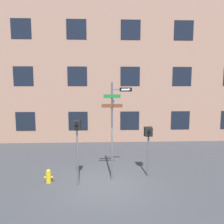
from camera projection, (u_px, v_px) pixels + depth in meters
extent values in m
plane|color=#38383A|center=(105.00, 185.00, 9.77)|extent=(60.00, 60.00, 0.00)
cube|color=#936B56|center=(104.00, 54.00, 16.59)|extent=(24.00, 0.60, 13.66)
cube|color=black|center=(25.00, 121.00, 16.64)|extent=(1.47, 0.03, 1.43)
cube|color=black|center=(78.00, 121.00, 16.82)|extent=(1.47, 0.03, 1.43)
cube|color=black|center=(130.00, 121.00, 16.99)|extent=(1.47, 0.03, 1.43)
cube|color=black|center=(180.00, 120.00, 17.16)|extent=(1.47, 0.03, 1.43)
cube|color=black|center=(23.00, 76.00, 16.23)|extent=(1.47, 0.03, 1.43)
cube|color=black|center=(77.00, 76.00, 16.40)|extent=(1.47, 0.03, 1.43)
cube|color=black|center=(130.00, 76.00, 16.57)|extent=(1.47, 0.03, 1.43)
cube|color=black|center=(182.00, 76.00, 16.74)|extent=(1.47, 0.03, 1.43)
cube|color=black|center=(21.00, 28.00, 15.81)|extent=(1.47, 0.03, 1.43)
cube|color=black|center=(76.00, 29.00, 15.98)|extent=(1.47, 0.03, 1.43)
cube|color=black|center=(131.00, 30.00, 16.15)|extent=(1.47, 0.03, 1.43)
cube|color=black|center=(184.00, 30.00, 16.32)|extent=(1.47, 0.03, 1.43)
cylinder|color=#4C4C51|center=(112.00, 132.00, 10.10)|extent=(0.09, 0.09, 4.57)
cube|color=#4C4C51|center=(119.00, 90.00, 9.87)|extent=(0.63, 0.05, 0.05)
cube|color=#196B2D|center=(112.00, 96.00, 9.83)|extent=(0.77, 0.02, 0.17)
cube|color=#14478C|center=(113.00, 101.00, 9.92)|extent=(0.02, 0.75, 0.14)
cube|color=brown|center=(112.00, 106.00, 9.88)|extent=(0.95, 0.02, 0.16)
cube|color=black|center=(126.00, 90.00, 9.87)|extent=(0.56, 0.02, 0.18)
cube|color=white|center=(125.00, 90.00, 9.85)|extent=(0.32, 0.01, 0.07)
cone|color=white|center=(129.00, 90.00, 9.86)|extent=(0.10, 0.14, 0.14)
cylinder|color=#4C4C51|center=(78.00, 158.00, 9.58)|extent=(0.08, 0.08, 2.53)
cube|color=black|center=(77.00, 125.00, 9.40)|extent=(0.28, 0.26, 0.43)
cube|color=black|center=(77.00, 124.00, 9.54)|extent=(0.34, 0.02, 0.49)
cylinder|color=black|center=(76.00, 124.00, 9.20)|extent=(0.15, 0.12, 0.15)
cylinder|color=black|center=(76.00, 128.00, 9.22)|extent=(0.15, 0.12, 0.15)
cylinder|color=orange|center=(76.00, 123.00, 9.26)|extent=(0.12, 0.01, 0.12)
cylinder|color=#4C4C51|center=(148.00, 156.00, 10.62)|extent=(0.08, 0.08, 2.01)
cube|color=black|center=(149.00, 132.00, 10.48)|extent=(0.35, 0.26, 0.41)
cube|color=black|center=(148.00, 131.00, 10.61)|extent=(0.41, 0.02, 0.47)
cylinder|color=black|center=(149.00, 131.00, 10.28)|extent=(0.14, 0.12, 0.14)
cylinder|color=black|center=(149.00, 135.00, 10.30)|extent=(0.14, 0.12, 0.14)
cylinder|color=silver|center=(149.00, 131.00, 10.33)|extent=(0.12, 0.01, 0.12)
cylinder|color=gold|center=(49.00, 178.00, 9.99)|extent=(0.23, 0.23, 0.47)
sphere|color=gold|center=(48.00, 171.00, 9.95)|extent=(0.20, 0.20, 0.20)
cylinder|color=gold|center=(45.00, 177.00, 9.98)|extent=(0.08, 0.08, 0.08)
cylinder|color=gold|center=(52.00, 177.00, 9.99)|extent=(0.08, 0.08, 0.08)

